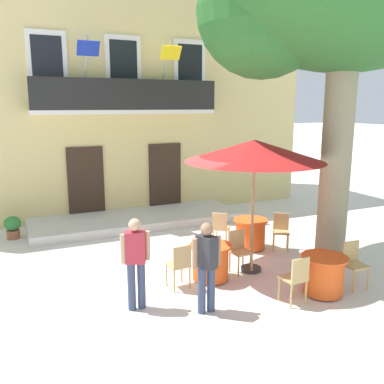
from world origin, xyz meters
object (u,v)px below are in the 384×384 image
Objects in this scene: cafe_table_front at (250,233)px; cafe_umbrella at (255,151)px; cafe_chair_near_tree_1 at (296,277)px; cafe_chair_front_0 at (220,227)px; ground_planter_left at (13,226)px; cafe_chair_near_tree_0 at (353,261)px; pedestrian_near_entrance at (207,263)px; pedestrian_mid_plaza at (136,259)px; cafe_table_near_tree at (324,275)px; cafe_table_middle at (211,262)px; cafe_chair_middle_0 at (239,248)px; cafe_chair_front_1 at (281,229)px; cafe_chair_middle_1 at (180,263)px.

cafe_table_front is 2.65m from cafe_umbrella.
cafe_chair_near_tree_1 is 1.00× the size of cafe_chair_front_0.
ground_planter_left is (-4.82, 2.84, -0.19)m from cafe_chair_front_0.
cafe_chair_near_tree_0 is 0.56× the size of pedestrian_near_entrance.
pedestrian_mid_plaza is (-3.50, -1.89, 0.54)m from cafe_table_front.
pedestrian_near_entrance reaches higher than ground_planter_left.
ground_planter_left is at bearing 131.52° from cafe_table_near_tree.
ground_planter_left is at bearing 128.82° from cafe_table_middle.
cafe_table_middle is 0.52× the size of pedestrian_mid_plaza.
cafe_chair_near_tree_1 is 1.84m from cafe_table_middle.
cafe_chair_front_0 is at bearing -30.51° from ground_planter_left.
cafe_umbrella reaches higher than cafe_chair_middle_0.
cafe_table_middle is at bearing 60.60° from pedestrian_near_entrance.
cafe_chair_near_tree_1 is 2.95m from cafe_chair_front_1.
cafe_umbrella is at bearing 13.38° from pedestrian_mid_plaza.
ground_planter_left is (-4.60, 6.16, -0.19)m from cafe_chair_near_tree_1.
cafe_chair_front_0 is (-0.62, 0.43, 0.14)m from cafe_table_front.
cafe_chair_near_tree_1 is 3.33m from cafe_chair_front_0.
pedestrian_near_entrance is at bearing -29.29° from pedestrian_mid_plaza.
pedestrian_mid_plaza reaches higher than cafe_table_near_tree.
cafe_chair_middle_0 is 1.87m from cafe_chair_front_1.
cafe_chair_middle_0 is 0.55× the size of pedestrian_mid_plaza.
cafe_table_near_tree is 0.77m from cafe_chair_near_tree_0.
cafe_table_middle is at bearing 18.74° from pedestrian_mid_plaza.
cafe_chair_middle_0 is 1.47× the size of ground_planter_left.
cafe_table_front is at bearing 36.54° from cafe_table_middle.
cafe_chair_middle_1 reaches higher than cafe_table_front.
ground_planter_left is (-4.70, 4.51, -2.27)m from cafe_umbrella.
cafe_table_middle is at bearing 10.92° from cafe_chair_middle_1.
pedestrian_mid_plaza is at bearing -166.62° from cafe_umbrella.
cafe_umbrella is 3.30m from pedestrian_mid_plaza.
ground_planter_left is at bearing 135.41° from cafe_chair_near_tree_0.
cafe_chair_near_tree_0 is 3.13m from pedestrian_near_entrance.
cafe_chair_near_tree_0 is 2.82m from cafe_table_front.
cafe_table_near_tree is 0.52× the size of pedestrian_mid_plaza.
cafe_chair_front_1 is at bearing 59.35° from cafe_chair_near_tree_1.
cafe_chair_front_1 is at bearing 72.58° from cafe_table_near_tree.
cafe_chair_middle_0 is at bearing -130.72° from cafe_table_front.
cafe_chair_middle_1 is at bearing 139.06° from cafe_chair_near_tree_1.
cafe_chair_middle_1 is 1.12m from pedestrian_near_entrance.
cafe_table_middle is 1.40× the size of ground_planter_left.
cafe_table_middle is 2.08m from cafe_chair_front_0.
cafe_chair_front_0 is at bearing 99.33° from cafe_table_near_tree.
pedestrian_mid_plaza reaches higher than cafe_chair_middle_1.
ground_planter_left is (-5.35, 6.04, -0.05)m from cafe_table_near_tree.
cafe_chair_front_1 is 3.79m from pedestrian_near_entrance.
pedestrian_mid_plaza is (1.94, -5.17, 0.59)m from ground_planter_left.
pedestrian_near_entrance is 1.23m from pedestrian_mid_plaza.
cafe_umbrella is (-0.12, -1.67, 2.08)m from cafe_chair_front_0.
cafe_table_near_tree reaches higher than ground_planter_left.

